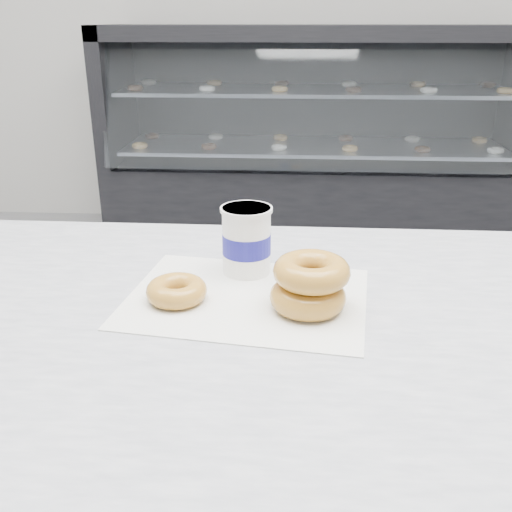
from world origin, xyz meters
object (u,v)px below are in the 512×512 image
Objects in this scene: coffee_cup at (247,240)px; donut_stack at (310,284)px; donut_single at (177,291)px; display_case at (313,161)px.

donut_stack is at bearing -37.11° from coffee_cup.
coffee_cup is at bearing 49.99° from donut_single.
donut_single is 0.61× the size of donut_stack.
donut_single is 0.15m from coffee_cup.
display_case reaches higher than coffee_cup.
coffee_cup is (0.09, 0.11, 0.04)m from donut_single.
display_case is 2.72m from donut_stack.
coffee_cup is (-0.19, -2.56, 0.46)m from display_case.
display_case is 16.78× the size of donut_stack.
donut_stack is (-0.09, -2.68, 0.45)m from display_case.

